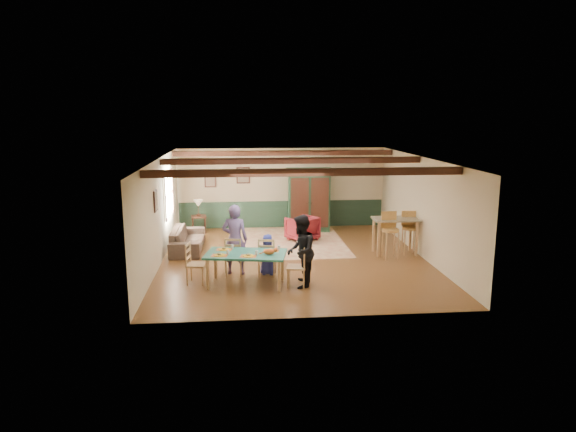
{
  "coord_description": "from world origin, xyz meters",
  "views": [
    {
      "loc": [
        -1.4,
        -13.21,
        3.88
      ],
      "look_at": [
        -0.14,
        0.19,
        1.15
      ],
      "focal_mm": 32.0,
      "sensor_mm": 36.0,
      "label": 1
    }
  ],
  "objects": [
    {
      "name": "wainscot_back",
      "position": [
        0.0,
        3.98,
        0.45
      ],
      "size": [
        6.95,
        0.03,
        0.9
      ],
      "primitive_type": "cube",
      "color": "#1B3224",
      "rests_on": "floor"
    },
    {
      "name": "wall_left",
      "position": [
        -3.5,
        0.0,
        1.35
      ],
      "size": [
        0.02,
        8.0,
        2.7
      ],
      "primitive_type": "cube",
      "color": "beige",
      "rests_on": "floor"
    },
    {
      "name": "sofa",
      "position": [
        -2.93,
        1.24,
        0.32
      ],
      "size": [
        0.86,
        2.16,
        0.63
      ],
      "primitive_type": "imported",
      "rotation": [
        0.0,
        0.0,
        1.56
      ],
      "color": "#3E2F27",
      "rests_on": "floor"
    },
    {
      "name": "area_rug",
      "position": [
        0.01,
        1.9,
        0.01
      ],
      "size": [
        3.36,
        3.99,
        0.01
      ],
      "primitive_type": "cube",
      "rotation": [
        0.0,
        0.0,
        0.0
      ],
      "color": "beige",
      "rests_on": "floor"
    },
    {
      "name": "picture_left_wall",
      "position": [
        -3.47,
        -0.6,
        1.75
      ],
      "size": [
        0.04,
        0.42,
        0.52
      ],
      "primitive_type": null,
      "color": "tan",
      "rests_on": "wall_left"
    },
    {
      "name": "bar_stool_right",
      "position": [
        3.24,
        0.22,
        0.59
      ],
      "size": [
        0.46,
        0.5,
        1.19
      ],
      "primitive_type": null,
      "rotation": [
        0.0,
        0.0,
        -0.1
      ],
      "color": "tan",
      "rests_on": "floor"
    },
    {
      "name": "dining_chair_end_left",
      "position": [
        -2.44,
        -1.76,
        0.47
      ],
      "size": [
        0.51,
        0.49,
        0.95
      ],
      "primitive_type": null,
      "rotation": [
        0.0,
        0.0,
        1.39
      ],
      "color": "tan",
      "rests_on": "floor"
    },
    {
      "name": "bar_stool_left",
      "position": [
        2.59,
        -0.15,
        0.63
      ],
      "size": [
        0.46,
        0.51,
        1.26
      ],
      "primitive_type": null,
      "rotation": [
        0.0,
        0.0,
        0.04
      ],
      "color": "tan",
      "rests_on": "floor"
    },
    {
      "name": "wall_back",
      "position": [
        0.0,
        4.0,
        1.35
      ],
      "size": [
        7.0,
        0.02,
        2.7
      ],
      "primitive_type": "cube",
      "color": "beige",
      "rests_on": "floor"
    },
    {
      "name": "dining_chair_end_right",
      "position": [
        -0.18,
        -2.17,
        0.47
      ],
      "size": [
        0.51,
        0.49,
        0.95
      ],
      "primitive_type": null,
      "rotation": [
        0.0,
        0.0,
        -1.75
      ],
      "color": "tan",
      "rests_on": "floor"
    },
    {
      "name": "dining_table",
      "position": [
        -1.31,
        -1.97,
        0.37
      ],
      "size": [
        1.94,
        1.3,
        0.75
      ],
      "primitive_type": null,
      "rotation": [
        0.0,
        0.0,
        -0.18
      ],
      "color": "#216A5B",
      "rests_on": "floor"
    },
    {
      "name": "person_man",
      "position": [
        -1.56,
        -1.11,
        0.86
      ],
      "size": [
        0.69,
        0.52,
        1.72
      ],
      "primitive_type": "imported",
      "rotation": [
        0.0,
        0.0,
        2.96
      ],
      "color": "#634F88",
      "rests_on": "floor"
    },
    {
      "name": "floor",
      "position": [
        0.0,
        0.0,
        0.0
      ],
      "size": [
        8.0,
        8.0,
        0.0
      ],
      "primitive_type": "plane",
      "color": "#563218",
      "rests_on": "ground"
    },
    {
      "name": "place_setting_near_left",
      "position": [
        -1.89,
        -2.12,
        0.8
      ],
      "size": [
        0.45,
        0.37,
        0.11
      ],
      "primitive_type": null,
      "rotation": [
        0.0,
        0.0,
        -0.18
      ],
      "color": "yellow",
      "rests_on": "dining_table"
    },
    {
      "name": "place_setting_far_right",
      "position": [
        -0.72,
        -1.82,
        0.8
      ],
      "size": [
        0.45,
        0.37,
        0.11
      ],
      "primitive_type": null,
      "rotation": [
        0.0,
        0.0,
        -0.18
      ],
      "color": "yellow",
      "rests_on": "dining_table"
    },
    {
      "name": "place_setting_far_left",
      "position": [
        -1.8,
        -1.63,
        0.8
      ],
      "size": [
        0.45,
        0.37,
        0.11
      ],
      "primitive_type": null,
      "rotation": [
        0.0,
        0.0,
        -0.18
      ],
      "color": "yellow",
      "rests_on": "dining_table"
    },
    {
      "name": "wall_right",
      "position": [
        3.5,
        0.0,
        1.35
      ],
      "size": [
        0.02,
        8.0,
        2.7
      ],
      "primitive_type": "cube",
      "color": "beige",
      "rests_on": "floor"
    },
    {
      "name": "ceiling_beam_back",
      "position": [
        0.0,
        3.0,
        2.61
      ],
      "size": [
        6.95,
        0.16,
        0.16
      ],
      "primitive_type": "cube",
      "color": "black",
      "rests_on": "ceiling"
    },
    {
      "name": "armoire",
      "position": [
        0.83,
        3.24,
        1.05
      ],
      "size": [
        1.5,
        0.64,
        2.09
      ],
      "primitive_type": "cube",
      "rotation": [
        0.0,
        0.0,
        -0.03
      ],
      "color": "#143421",
      "rests_on": "floor"
    },
    {
      "name": "person_woman",
      "position": [
        -0.08,
        -2.19,
        0.82
      ],
      "size": [
        0.75,
        0.9,
        1.65
      ],
      "primitive_type": "imported",
      "rotation": [
        0.0,
        0.0,
        -1.75
      ],
      "color": "black",
      "rests_on": "floor"
    },
    {
      "name": "end_table",
      "position": [
        -2.77,
        3.28,
        0.29
      ],
      "size": [
        0.53,
        0.53,
        0.58
      ],
      "primitive_type": null,
      "rotation": [
        0.0,
        0.0,
        0.14
      ],
      "color": "black",
      "rests_on": "floor"
    },
    {
      "name": "window_left",
      "position": [
        -3.47,
        1.7,
        1.55
      ],
      "size": [
        0.06,
        1.6,
        1.3
      ],
      "primitive_type": null,
      "color": "white",
      "rests_on": "wall_left"
    },
    {
      "name": "place_setting_near_center",
      "position": [
        -1.25,
        -2.23,
        0.8
      ],
      "size": [
        0.45,
        0.37,
        0.11
      ],
      "primitive_type": null,
      "rotation": [
        0.0,
        0.0,
        -0.18
      ],
      "color": "yellow",
      "rests_on": "dining_table"
    },
    {
      "name": "ceiling_beam_mid",
      "position": [
        0.0,
        0.4,
        2.61
      ],
      "size": [
        6.95,
        0.16,
        0.16
      ],
      "primitive_type": "cube",
      "color": "black",
      "rests_on": "ceiling"
    },
    {
      "name": "dining_chair_far_left",
      "position": [
        -1.57,
        -1.19,
        0.47
      ],
      "size": [
        0.49,
        0.51,
        0.95
      ],
      "primitive_type": null,
      "rotation": [
        0.0,
        0.0,
        2.96
      ],
      "color": "tan",
      "rests_on": "floor"
    },
    {
      "name": "picture_back_b",
      "position": [
        -2.4,
        3.97,
        1.65
      ],
      "size": [
        0.38,
        0.04,
        0.48
      ],
      "primitive_type": null,
      "color": "tan",
      "rests_on": "wall_back"
    },
    {
      "name": "picture_back_a",
      "position": [
        -1.3,
        3.97,
        1.8
      ],
      "size": [
        0.45,
        0.04,
        0.55
      ],
      "primitive_type": null,
      "color": "tan",
      "rests_on": "wall_back"
    },
    {
      "name": "cat",
      "position": [
        -0.79,
        -2.16,
        0.84
      ],
      "size": [
        0.38,
        0.2,
        0.18
      ],
      "primitive_type": null,
      "rotation": [
        0.0,
        0.0,
        -0.18
      ],
      "color": "orange",
      "rests_on": "dining_table"
    },
    {
      "name": "counter_table",
      "position": [
        2.84,
        0.26,
        0.51
      ],
      "size": [
        1.23,
        0.72,
        1.02
      ],
      "primitive_type": null,
      "rotation": [
        0.0,
        0.0,
        -0.01
      ],
      "color": "tan",
      "rests_on": "floor"
    },
    {
      "name": "armchair",
      "position": [
        0.47,
        2.04,
        0.37
      ],
      "size": [
        1.13,
        1.14,
        0.75
      ],
      "primitive_type": "imported",
      "rotation": [
        0.0,
        0.0,
        -2.49
      ],
      "color": "#521019",
      "rests_on": "floor"
    },
    {
      "name": "ceiling_beam_front",
      "position": [
        0.0,
        -2.3,
        2.61
      ],
      "size": [
        6.95,
        0.16,
        0.16
      ],
      "primitive_type": "cube",
      "color": "black",
      "rests_on": "ceiling"
    },
    {
      "name": "table_lamp",
      "position": [
        -2.77,
        3.28,
        0.84
      ],
      "size": [
        0.33,
        0.33,
        0.53
      ],
      "primitive_type": null,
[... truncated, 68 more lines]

